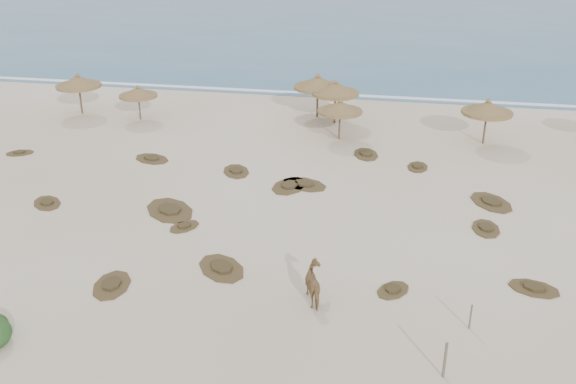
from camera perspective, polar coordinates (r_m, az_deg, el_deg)
ground at (r=26.10m, az=-2.64°, el=-6.77°), size 160.00×160.00×0.00m
ocean at (r=97.79m, az=7.63°, el=16.26°), size 200.00×100.00×0.01m
foam_line at (r=49.86m, az=4.12°, el=8.63°), size 70.00×0.60×0.01m
palapa_0 at (r=46.80m, az=-18.15°, el=9.28°), size 3.58×3.58×2.89m
palapa_1 at (r=44.50m, az=-13.19°, el=8.61°), size 2.81×2.81×2.41m
palapa_2 at (r=43.81m, az=2.66°, el=9.66°), size 3.94×3.94×3.06m
palapa_3 at (r=42.65m, az=4.24°, el=9.11°), size 4.01×4.01×2.96m
palapa_4 at (r=39.66m, az=4.65°, el=7.50°), size 3.56×3.56×2.60m
palapa_5 at (r=40.48m, az=17.31°, el=7.12°), size 3.78×3.78×2.87m
horse at (r=23.76m, az=2.52°, el=-8.21°), size 1.36×1.83×1.41m
fence_post_near at (r=20.94m, az=13.78°, el=-14.30°), size 0.10×0.10×1.29m
fence_post_far at (r=23.31m, az=15.92°, el=-10.61°), size 0.08×0.08×0.97m
scrub_0 at (r=33.54m, az=-20.63°, el=-0.90°), size 2.20×2.24×0.16m
scrub_1 at (r=31.18m, az=-10.47°, el=-1.58°), size 3.58×3.63×0.16m
scrub_2 at (r=29.54m, az=-9.21°, el=-3.02°), size 1.65×1.82×0.16m
scrub_3 at (r=33.48m, az=1.47°, el=0.71°), size 2.95×2.49×0.16m
scrub_4 at (r=30.33m, az=17.18°, el=-3.10°), size 1.29×1.93×0.16m
scrub_5 at (r=33.02m, az=17.61°, el=-0.86°), size 2.71×3.07×0.16m
scrub_6 at (r=37.67m, az=-12.02°, el=2.93°), size 2.64×2.26×0.16m
scrub_7 at (r=37.77m, az=6.95°, el=3.36°), size 1.85×2.42×0.16m
scrub_8 at (r=40.89m, az=-22.74°, el=3.24°), size 1.86×1.59×0.16m
scrub_9 at (r=26.13m, az=-5.93°, el=-6.72°), size 2.88×2.93×0.16m
scrub_10 at (r=36.41m, az=11.45°, el=2.21°), size 1.29×1.83×0.16m
scrub_11 at (r=25.83m, az=-15.40°, el=-7.96°), size 1.71×2.34×0.16m
scrub_12 at (r=24.95m, az=9.32°, el=-8.58°), size 1.69×1.83×0.16m
scrub_13 at (r=35.22m, az=-4.63°, el=1.87°), size 2.13×2.51×0.16m
scrub_14 at (r=26.46m, az=21.03°, el=-7.98°), size 2.18×1.71×0.16m
scrub_15 at (r=33.29m, az=0.15°, el=0.57°), size 2.27×2.86×0.16m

